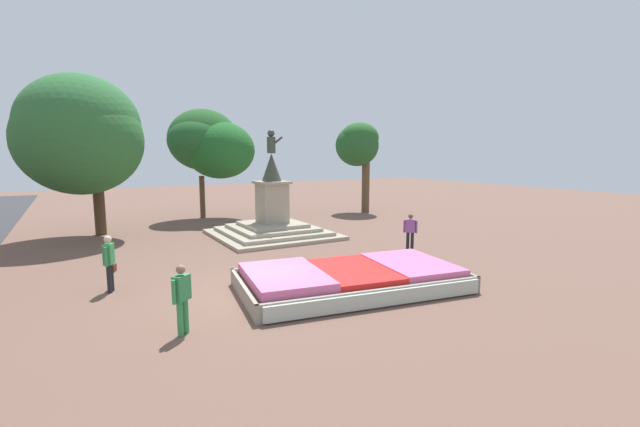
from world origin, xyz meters
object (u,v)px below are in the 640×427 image
object	(u,v)px
pedestrian_near_planter	(410,230)
pedestrian_crossing_plaza	(182,295)
pedestrian_with_handbag	(109,260)
statue_monument	(272,220)
flower_planter	(351,279)

from	to	relation	value
pedestrian_near_planter	pedestrian_crossing_plaza	distance (m)	10.61
pedestrian_with_handbag	pedestrian_near_planter	size ratio (longest dim) A/B	1.08
statue_monument	pedestrian_crossing_plaza	size ratio (longest dim) A/B	3.39
flower_planter	pedestrian_crossing_plaza	world-z (taller)	pedestrian_crossing_plaza
flower_planter	pedestrian_near_planter	size ratio (longest dim) A/B	4.58
pedestrian_crossing_plaza	statue_monument	bearing A→B (deg)	56.20
pedestrian_with_handbag	pedestrian_crossing_plaza	xyz separation A→B (m)	(1.13, -4.07, -0.02)
statue_monument	pedestrian_crossing_plaza	distance (m)	11.35
flower_planter	pedestrian_near_planter	distance (m)	5.80
flower_planter	pedestrian_near_planter	world-z (taller)	pedestrian_near_planter
flower_planter	pedestrian_with_handbag	bearing A→B (deg)	151.58
flower_planter	statue_monument	bearing A→B (deg)	81.21
statue_monument	pedestrian_near_planter	world-z (taller)	statue_monument
pedestrian_with_handbag	statue_monument	bearing A→B (deg)	35.74
flower_planter	statue_monument	world-z (taller)	statue_monument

